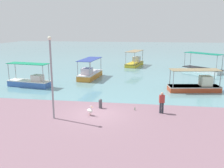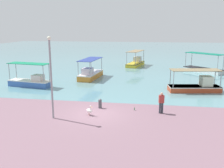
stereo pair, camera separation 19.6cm
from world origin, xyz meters
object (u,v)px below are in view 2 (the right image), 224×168
Objects in this scene: fishing_boat_far_right at (203,69)px; fishing_boat_near_left at (31,81)px; pelican at (89,111)px; glass_bottle at (134,109)px; fisherman_standing at (161,102)px; mooring_bollard at (100,103)px; fishing_boat_near_right at (136,63)px; lamp_post at (51,74)px; fishing_boat_center at (196,86)px; fishing_boat_far_left at (90,74)px.

fishing_boat_far_right is 24.50m from fishing_boat_near_left.
pelican is 2.96× the size of glass_bottle.
fishing_boat_near_left is 18.99× the size of glass_bottle.
fishing_boat_near_left is 3.03× the size of fisherman_standing.
fisherman_standing reaches higher than glass_bottle.
fishing_boat_near_left is 6.38× the size of mooring_bollard.
fishing_boat_near_left reaches higher than fishing_boat_near_right.
lamp_post is 7.46× the size of mooring_bollard.
lamp_post is (-4.50, -26.26, 2.79)m from fishing_boat_near_right.
fishing_boat_far_right is 12.20m from fishing_boat_center.
fishing_boat_far_left is at bearing 92.80° from lamp_post.
fishing_boat_near_right is 1.03× the size of fishing_boat_far_right.
fishing_boat_near_left is 18.15m from fishing_boat_center.
fishing_boat_far_left is at bearing -155.80° from fishing_boat_far_right.
fishing_boat_center is 20.48× the size of glass_bottle.
mooring_bollard is 0.48× the size of fisherman_standing.
fishing_boat_far_left is 0.93× the size of lamp_post.
fishing_boat_near_right reaches higher than pelican.
fishing_boat_far_right is 17.01m from fishing_boat_far_left.
fishing_boat_center is (7.34, -16.48, 0.01)m from fishing_boat_near_right.
lamp_post is at bearing -163.86° from fisherman_standing.
lamp_post is 5.03m from mooring_bollard.
fishing_boat_near_left reaches higher than glass_bottle.
lamp_post reaches higher than fisherman_standing.
fisherman_standing reaches higher than mooring_bollard.
fishing_boat_far_left is 13.64m from glass_bottle.
mooring_bollard is (-11.83, -18.80, -0.09)m from fishing_boat_far_right.
fishing_boat_center is at bearing 62.48° from fisherman_standing.
fishing_boat_center is at bearing 39.54° from lamp_post.
fisherman_standing is (4.97, -0.51, 0.48)m from mooring_bollard.
pelican is 3.76m from glass_bottle.
fishing_boat_far_right is at bearing 59.17° from pelican.
fishing_boat_far_right is 0.91× the size of lamp_post.
glass_bottle is at bearing 24.70° from lamp_post.
pelican is at bearing -94.53° from fishing_boat_near_right.
fishing_boat_near_right is at bearing 85.47° from pelican.
lamp_post is 8.63m from fisherman_standing.
glass_bottle is at bearing 26.84° from pelican.
lamp_post is (-2.50, -1.00, 2.98)m from pelican.
fishing_boat_near_left is at bearing 145.57° from mooring_bollard.
fishing_boat_far_right is 22.21m from mooring_bollard.
lamp_post is at bearing -136.61° from mooring_bollard.
fishing_boat_center is 6.91× the size of pelican.
fishing_boat_far_right is at bearing 57.81° from mooring_bollard.
fisherman_standing is at bearing -54.92° from fishing_boat_far_left.
fishing_boat_far_right is at bearing 55.58° from lamp_post.
fishing_boat_near_left is 11.24m from mooring_bollard.
fishing_boat_center reaches higher than fisherman_standing.
fishing_boat_near_left is 0.92× the size of fishing_boat_far_left.
fisherman_standing is 2.28m from glass_bottle.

